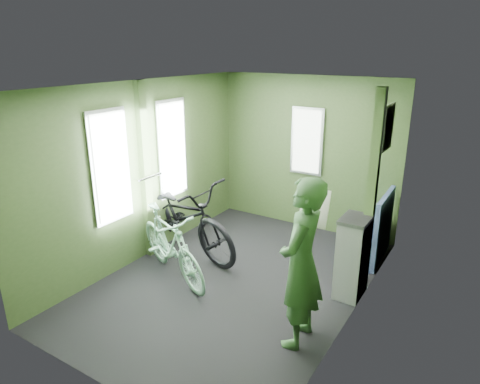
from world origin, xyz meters
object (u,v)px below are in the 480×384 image
(waste_box, at_px, (352,257))
(bench_seat, at_px, (367,238))
(bicycle_black, at_px, (184,251))
(bicycle_mint, at_px, (172,278))
(passenger, at_px, (301,263))

(waste_box, relative_size, bench_seat, 1.03)
(bicycle_black, distance_m, bench_seat, 2.47)
(bicycle_black, distance_m, bicycle_mint, 0.74)
(bicycle_black, bearing_deg, waste_box, -71.63)
(bicycle_black, relative_size, bench_seat, 2.25)
(waste_box, height_order, bench_seat, waste_box)
(bicycle_mint, xyz_separation_m, passenger, (1.77, -0.24, 0.82))
(bicycle_black, bearing_deg, bench_seat, -46.71)
(bicycle_black, xyz_separation_m, waste_box, (2.29, 0.12, 0.47))
(bench_seat, bearing_deg, waste_box, -85.47)
(passenger, bearing_deg, bicycle_mint, -102.06)
(passenger, relative_size, bench_seat, 1.78)
(bicycle_mint, distance_m, waste_box, 2.15)
(bicycle_mint, relative_size, waste_box, 1.61)
(bicycle_black, relative_size, waste_box, 2.18)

